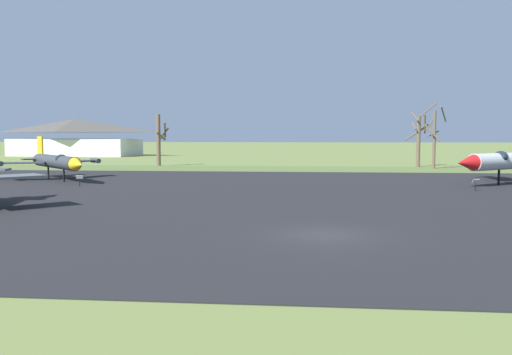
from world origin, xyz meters
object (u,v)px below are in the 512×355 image
object	(u,v)px
jet_fighter_front_left	(56,161)
info_placard_front_right	(476,184)
info_placard_front_left	(79,180)
visitor_building	(76,137)

from	to	relation	value
jet_fighter_front_left	info_placard_front_right	size ratio (longest dim) A/B	11.37
jet_fighter_front_left	info_placard_front_left	size ratio (longest dim) A/B	11.43
info_placard_front_left	info_placard_front_right	xyz separation A→B (m)	(33.34, -0.87, 0.01)
visitor_building	info_placard_front_left	bearing A→B (deg)	-66.06
jet_fighter_front_left	info_placard_front_right	world-z (taller)	jet_fighter_front_left
info_placard_front_left	visitor_building	size ratio (longest dim) A/B	0.04
visitor_building	info_placard_front_right	bearing A→B (deg)	-47.52
info_placard_front_right	info_placard_front_left	bearing A→B (deg)	178.50
jet_fighter_front_left	info_placard_front_right	bearing A→B (deg)	-10.32
info_placard_front_left	info_placard_front_right	size ratio (longest dim) A/B	0.99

